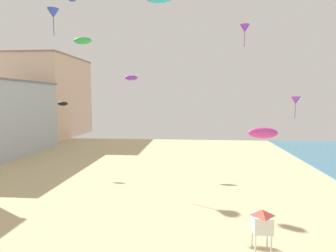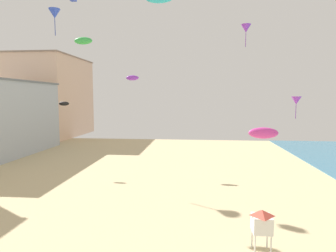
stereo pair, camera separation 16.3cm
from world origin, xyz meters
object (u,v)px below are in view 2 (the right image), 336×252
(lifeguard_stand, at_px, (262,222))
(kite_purple_delta, at_px, (246,28))
(kite_green_parafoil, at_px, (83,41))
(kite_purple_delta_2, at_px, (296,101))
(kite_magenta_parafoil_2, at_px, (263,133))
(kite_black_parafoil, at_px, (64,104))
(kite_blue_delta, at_px, (55,14))
(kite_purple_parafoil, at_px, (132,78))

(lifeguard_stand, bearing_deg, kite_purple_delta, 80.24)
(kite_green_parafoil, height_order, kite_purple_delta_2, kite_green_parafoil)
(kite_purple_delta_2, relative_size, kite_magenta_parafoil_2, 0.76)
(kite_green_parafoil, height_order, kite_magenta_parafoil_2, kite_green_parafoil)
(kite_green_parafoil, distance_m, kite_black_parafoil, 12.17)
(lifeguard_stand, relative_size, kite_blue_delta, 0.80)
(kite_purple_parafoil, xyz_separation_m, kite_purple_delta_2, (16.33, -13.10, -2.84))
(kite_blue_delta, xyz_separation_m, kite_green_parafoil, (7.07, -8.70, -5.10))
(kite_purple_parafoil, bearing_deg, kite_green_parafoil, -100.42)
(kite_purple_delta_2, height_order, kite_magenta_parafoil_2, kite_purple_delta_2)
(kite_blue_delta, height_order, kite_magenta_parafoil_2, kite_blue_delta)
(kite_purple_delta, relative_size, kite_green_parafoil, 1.67)
(kite_purple_parafoil, xyz_separation_m, kite_magenta_parafoil_2, (13.73, -13.59, -5.44))
(lifeguard_stand, xyz_separation_m, kite_purple_parafoil, (-12.25, 20.28, 9.90))
(kite_black_parafoil, bearing_deg, kite_purple_delta, 9.83)
(kite_green_parafoil, relative_size, kite_magenta_parafoil_2, 0.72)
(lifeguard_stand, bearing_deg, kite_blue_delta, 136.51)
(kite_magenta_parafoil_2, xyz_separation_m, kite_black_parafoil, (-21.99, 11.12, 2.11))
(kite_blue_delta, height_order, kite_green_parafoil, kite_blue_delta)
(kite_magenta_parafoil_2, bearing_deg, kite_green_parafoil, 170.99)
(kite_blue_delta, bearing_deg, kite_green_parafoil, -50.92)
(kite_black_parafoil, bearing_deg, lifeguard_stand, -40.96)
(kite_purple_delta, relative_size, kite_magenta_parafoil_2, 1.21)
(kite_green_parafoil, bearing_deg, kite_purple_parafoil, 79.58)
(kite_black_parafoil, bearing_deg, kite_purple_delta_2, -23.37)
(kite_purple_parafoil, bearing_deg, lifeguard_stand, -58.86)
(kite_blue_delta, relative_size, kite_magenta_parafoil_2, 1.37)
(kite_purple_parafoil, bearing_deg, kite_magenta_parafoil_2, -44.72)
(kite_purple_delta_2, xyz_separation_m, kite_black_parafoil, (-24.59, 10.63, -0.49))
(kite_purple_delta, xyz_separation_m, kite_purple_parafoil, (-14.63, -1.50, -6.29))
(kite_purple_delta, xyz_separation_m, kite_purple_delta_2, (1.70, -14.59, -9.13))
(kite_purple_delta, relative_size, kite_purple_delta_2, 1.59)
(kite_purple_delta, distance_m, kite_green_parafoil, 21.21)
(kite_magenta_parafoil_2, bearing_deg, kite_black_parafoil, 153.17)
(kite_magenta_parafoil_2, height_order, kite_black_parafoil, kite_black_parafoil)
(kite_purple_parafoil, bearing_deg, kite_black_parafoil, -163.36)
(kite_green_parafoil, bearing_deg, kite_magenta_parafoil_2, -9.01)
(kite_purple_parafoil, bearing_deg, kite_purple_delta, 5.84)
(kite_purple_delta_2, bearing_deg, kite_magenta_parafoil_2, -169.25)
(kite_green_parafoil, xyz_separation_m, kite_purple_delta_2, (18.37, -2.01, -5.43))
(kite_purple_delta, bearing_deg, lifeguard_stand, -96.22)
(kite_purple_delta_2, height_order, kite_black_parafoil, kite_purple_delta_2)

